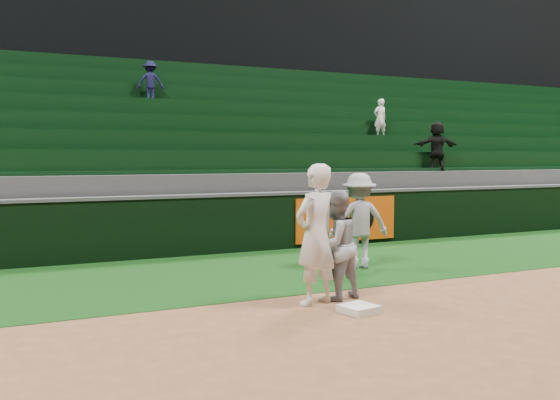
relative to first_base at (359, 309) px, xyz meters
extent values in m
plane|color=brown|center=(0.12, 0.31, -0.05)|extent=(70.00, 70.00, 0.00)
cube|color=black|center=(0.12, 3.31, -0.04)|extent=(36.00, 4.20, 0.01)
cube|color=black|center=(0.12, 17.76, 5.95)|extent=(40.00, 12.00, 12.00)
cube|color=white|center=(0.00, 0.00, 0.00)|extent=(0.50, 0.50, 0.10)
imported|color=white|center=(-0.29, 0.65, 0.92)|extent=(0.81, 0.66, 1.93)
imported|color=#9B9EA6|center=(0.11, 0.78, 0.73)|extent=(0.86, 0.73, 1.55)
imported|color=#9699A3|center=(1.77, 2.73, 0.82)|extent=(1.22, 0.87, 1.72)
cube|color=black|center=(0.12, 5.51, 0.55)|extent=(36.00, 0.35, 1.20)
cube|color=#D84C0A|center=(3.12, 5.32, 0.55)|extent=(2.60, 0.05, 1.00)
cylinder|color=black|center=(3.52, 5.29, 0.55)|extent=(0.64, 0.02, 0.64)
cylinder|color=white|center=(3.37, 5.27, 0.67)|extent=(0.14, 0.02, 0.14)
cube|color=#424244|center=(0.12, 5.51, 1.17)|extent=(36.00, 0.40, 0.06)
cube|color=#38383B|center=(0.12, 6.24, 0.78)|extent=(36.00, 0.85, 1.65)
cube|color=black|center=(0.12, 6.49, 1.85)|extent=(36.00, 0.14, 0.50)
cube|color=black|center=(0.12, 6.32, 1.64)|extent=(36.00, 0.45, 0.08)
cube|color=#38383B|center=(0.12, 7.09, 1.00)|extent=(36.00, 0.85, 2.10)
cube|color=black|center=(0.12, 7.34, 2.30)|extent=(36.00, 0.14, 0.50)
cube|color=black|center=(0.12, 7.17, 2.09)|extent=(36.00, 0.45, 0.08)
cube|color=#38383B|center=(0.12, 7.94, 1.23)|extent=(36.00, 0.85, 2.55)
cube|color=black|center=(0.12, 8.19, 2.75)|extent=(36.00, 0.14, 0.50)
cube|color=black|center=(0.12, 8.02, 2.54)|extent=(36.00, 0.45, 0.08)
cube|color=#38383B|center=(0.12, 8.79, 1.45)|extent=(36.00, 0.85, 3.00)
cube|color=black|center=(0.12, 9.04, 3.20)|extent=(36.00, 0.14, 0.50)
cube|color=black|center=(0.12, 8.87, 2.99)|extent=(36.00, 0.45, 0.08)
cube|color=#38383B|center=(0.12, 9.64, 1.68)|extent=(36.00, 0.85, 3.45)
cube|color=black|center=(0.12, 9.89, 3.65)|extent=(36.00, 0.14, 0.50)
cube|color=black|center=(0.12, 9.72, 3.44)|extent=(36.00, 0.45, 0.08)
cube|color=#38383B|center=(0.12, 10.49, 1.90)|extent=(36.00, 0.85, 3.90)
cube|color=black|center=(0.12, 10.74, 4.10)|extent=(36.00, 0.14, 0.50)
cube|color=black|center=(0.12, 10.57, 3.89)|extent=(36.00, 0.45, 0.08)
cube|color=#38383B|center=(0.12, 11.34, 2.13)|extent=(36.00, 0.85, 4.35)
cube|color=black|center=(0.12, 11.59, 4.55)|extent=(36.00, 0.14, 0.50)
cube|color=black|center=(0.12, 11.42, 4.34)|extent=(36.00, 0.45, 0.08)
imported|color=black|center=(6.41, 6.20, 2.25)|extent=(1.25, 0.72, 1.29)
imported|color=white|center=(5.80, 7.90, 3.05)|extent=(0.40, 0.26, 1.09)
imported|color=#100F34|center=(-0.28, 9.60, 3.94)|extent=(0.76, 0.52, 1.07)
camera|label=1|loc=(-4.40, -6.75, 1.98)|focal=40.00mm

